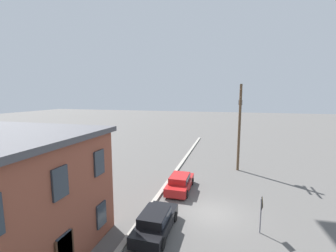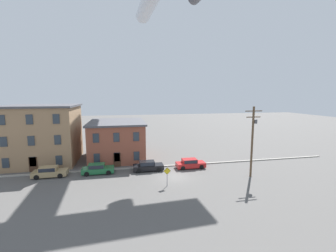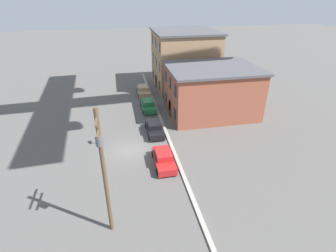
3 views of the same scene
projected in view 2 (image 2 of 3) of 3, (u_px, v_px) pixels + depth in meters
ground_plane at (174, 176)px, 30.77m from camera, size 200.00×200.00×0.00m
kerb_strip at (168, 166)px, 35.13m from camera, size 56.00×0.36×0.16m
apartment_corner at (43, 134)px, 36.84m from camera, size 11.03×10.40×9.50m
apartment_midblock at (117, 139)px, 40.12m from camera, size 9.52×11.86×6.50m
car_tan at (50, 171)px, 30.55m from camera, size 4.40×1.92×1.43m
car_green at (98, 168)px, 31.80m from camera, size 4.40×1.92×1.43m
car_black at (148, 166)px, 33.08m from camera, size 4.40×1.92×1.43m
car_red at (190, 163)px, 34.26m from camera, size 4.40×1.92×1.43m
caution_sign at (167, 174)px, 27.28m from camera, size 0.91×0.08×2.38m
utility_pole at (253, 138)px, 30.07m from camera, size 2.40×0.44×9.59m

